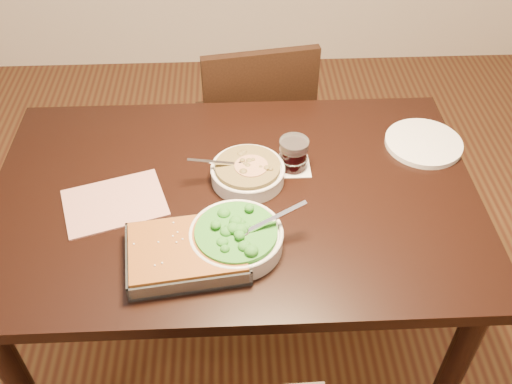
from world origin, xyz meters
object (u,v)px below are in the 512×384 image
Objects in this scene: dinner_plate at (424,143)px; chair_far at (255,126)px; broccoli_bowl at (236,238)px; wine_tumbler at (294,153)px; table at (235,215)px; stew_bowl at (248,172)px; baking_dish at (187,252)px.

chair_far is (-0.51, 0.46, -0.26)m from dinner_plate.
broccoli_bowl is 2.82× the size of wine_tumbler.
wine_tumbler reaches higher than dinner_plate.
table is 1.58× the size of chair_far.
stew_bowl is 2.49× the size of wine_tumbler.
wine_tumbler is 0.43m from dinner_plate.
wine_tumbler is at bearing -168.37° from dinner_plate.
wine_tumbler is (0.18, 0.10, 0.15)m from table.
chair_far is (-0.09, 0.55, -0.31)m from wine_tumbler.
dinner_plate is at bearing 33.55° from broccoli_bowl.
wine_tumbler is at bearing 20.31° from stew_bowl.
table is 0.14m from stew_bowl.
stew_bowl is at bearing 51.61° from table.
baking_dish is (-0.12, -0.25, 0.12)m from table.
stew_bowl is 0.26m from broccoli_bowl.
table is 0.63m from dinner_plate.
wine_tumbler is 0.11× the size of chair_far.
baking_dish is 3.39× the size of wine_tumbler.
baking_dish is at bearing -148.98° from dinner_plate.
table is 5.82× the size of stew_bowl.
baking_dish is at bearing 67.80° from chair_far.
chair_far reaches higher than broccoli_bowl.
wine_tumbler reaches higher than table.
stew_bowl is at bearing -159.69° from wine_tumbler.
chair_far reaches higher than stew_bowl.
stew_bowl is 0.74× the size of baking_dish.
broccoli_bowl reaches higher than table.
chair_far reaches higher than table.
wine_tumbler is 0.40× the size of dinner_plate.
dinner_plate is at bearing 128.85° from chair_far.
dinner_plate is at bearing 23.66° from baking_dish.
broccoli_bowl is at bearing -119.67° from wine_tumbler.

